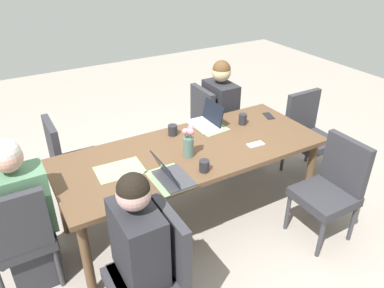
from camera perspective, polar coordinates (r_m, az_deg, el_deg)
ground_plane at (r=3.56m, az=-0.00°, el=-11.04°), size 10.00×10.00×0.00m
dining_table at (r=3.17m, az=-0.00°, el=-1.90°), size 2.29×0.92×0.73m
chair_far_left_near at (r=4.16m, az=2.93°, el=3.57°), size 0.44×0.44×0.90m
person_far_left_near at (r=4.14m, az=4.26°, el=3.82°), size 0.36×0.40×1.19m
chair_head_left_left_mid at (r=2.91m, az=-25.08°, el=-12.56°), size 0.44×0.44×0.90m
person_head_left_left_mid at (r=2.95m, az=-24.23°, el=-10.98°), size 0.40×0.36×1.19m
chair_near_left_far at (r=2.45m, az=-5.65°, el=-18.51°), size 0.44×0.44×0.90m
person_near_left_far at (r=2.45m, az=-7.97°, el=-17.74°), size 0.36×0.40×1.19m
chair_near_right_near at (r=3.31m, az=20.77°, el=-5.96°), size 0.44×0.44×0.90m
chair_far_right_mid at (r=3.63m, az=-18.31°, el=-2.18°), size 0.44×0.44×0.90m
chair_head_right_right_far at (r=4.13m, az=17.36°, el=1.95°), size 0.44×0.44×0.90m
flower_vase at (r=2.98m, az=-0.53°, el=0.26°), size 0.10×0.10×0.28m
placemat_far_left_near at (r=3.52m, az=2.45°, el=2.81°), size 0.29×0.38×0.00m
placemat_head_left_left_mid at (r=2.91m, az=-11.06°, el=-3.95°), size 0.37×0.28×0.00m
placemat_near_left_far at (r=2.76m, az=-3.44°, el=-5.40°), size 0.26×0.36×0.00m
laptop_far_left_near at (r=3.52m, az=2.36°, el=3.57°), size 0.22×0.32×0.21m
laptop_near_left_far at (r=2.73m, az=-3.22°, el=-4.89°), size 0.22×0.32×0.20m
coffee_mug_near_left at (r=3.34m, az=-2.99°, el=2.15°), size 0.08×0.08×0.10m
coffee_mug_near_right at (r=3.57m, az=7.80°, el=3.82°), size 0.08×0.08×0.10m
coffee_mug_centre_left at (r=2.83m, az=1.89°, el=-3.38°), size 0.08×0.08×0.09m
phone_black at (r=3.79m, az=11.71°, el=4.26°), size 0.11×0.16×0.01m
phone_silver at (r=3.25m, az=9.77°, el=-0.05°), size 0.16×0.08×0.01m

